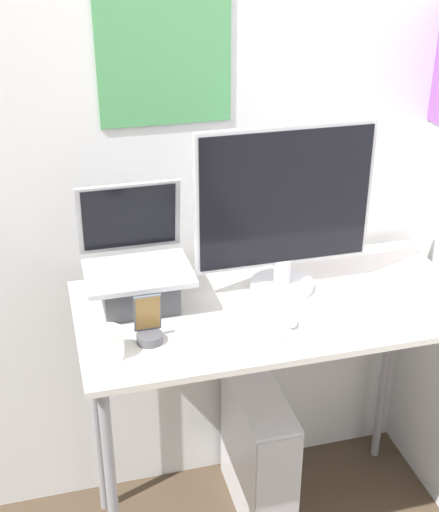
% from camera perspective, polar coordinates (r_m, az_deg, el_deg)
% --- Properties ---
extents(wall_back, '(6.00, 0.06, 2.60)m').
position_cam_1_polar(wall_back, '(2.31, 1.72, 8.76)').
color(wall_back, silver).
rests_on(wall_back, ground_plane).
extents(desk, '(1.18, 0.58, 0.93)m').
position_cam_1_polar(desk, '(2.19, 4.35, -6.14)').
color(desk, beige).
rests_on(desk, ground_plane).
extents(laptop, '(0.31, 0.27, 0.34)m').
position_cam_1_polar(laptop, '(2.10, -6.58, -1.58)').
color(laptop, '#4C4C51').
rests_on(laptop, desk).
extents(monitor, '(0.54, 0.20, 0.52)m').
position_cam_1_polar(monitor, '(2.11, 5.23, 3.49)').
color(monitor, silver).
rests_on(monitor, desk).
extents(keyboard, '(0.27, 0.13, 0.02)m').
position_cam_1_polar(keyboard, '(1.96, 0.66, -6.44)').
color(keyboard, silver).
rests_on(keyboard, desk).
extents(mouse, '(0.04, 0.06, 0.03)m').
position_cam_1_polar(mouse, '(2.02, 5.50, -5.26)').
color(mouse, white).
rests_on(mouse, desk).
extents(cell_phone, '(0.07, 0.07, 0.15)m').
position_cam_1_polar(cell_phone, '(1.94, -5.68, -5.77)').
color(cell_phone, '#4C4C51').
rests_on(cell_phone, desk).
extents(computer_tower, '(0.16, 0.43, 0.51)m').
position_cam_1_polar(computer_tower, '(2.62, 3.23, -15.45)').
color(computer_tower, silver).
rests_on(computer_tower, ground_plane).
extents(mug, '(0.09, 0.09, 0.08)m').
position_cam_1_polar(mug, '(1.90, -8.98, -6.92)').
color(mug, white).
rests_on(mug, desk).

